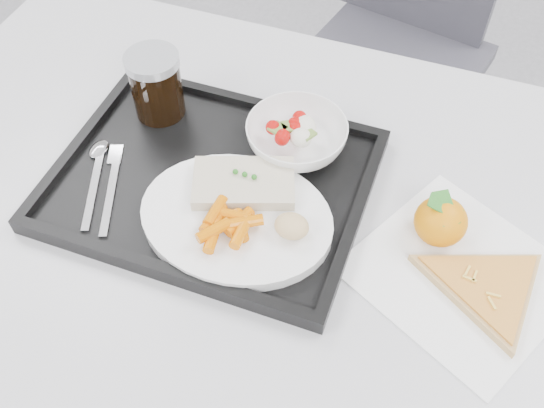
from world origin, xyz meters
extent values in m
cube|color=silver|center=(0.00, 0.30, 0.73)|extent=(1.20, 0.80, 0.03)
cylinder|color=#47474C|center=(-0.54, 0.64, 0.36)|extent=(0.04, 0.04, 0.72)
cube|color=#35343C|center=(0.07, 1.03, 0.45)|extent=(0.50, 0.50, 0.04)
cylinder|color=#47474C|center=(-0.11, 0.85, 0.21)|extent=(0.03, 0.03, 0.43)
cylinder|color=#47474C|center=(0.25, 0.85, 0.21)|extent=(0.03, 0.03, 0.43)
cylinder|color=#47474C|center=(-0.11, 1.21, 0.21)|extent=(0.03, 0.03, 0.43)
cylinder|color=#47474C|center=(0.25, 1.21, 0.21)|extent=(0.03, 0.03, 0.43)
cube|color=black|center=(-0.06, 0.30, 0.76)|extent=(0.45, 0.35, 0.01)
cube|color=black|center=(-0.06, 0.47, 0.77)|extent=(0.45, 0.02, 0.01)
cube|color=black|center=(-0.06, 0.14, 0.77)|extent=(0.45, 0.02, 0.01)
cube|color=black|center=(0.15, 0.30, 0.77)|extent=(0.02, 0.32, 0.01)
cube|color=black|center=(-0.28, 0.30, 0.77)|extent=(0.02, 0.32, 0.01)
cylinder|color=white|center=(0.00, 0.24, 0.77)|extent=(0.27, 0.27, 0.02)
cube|color=beige|center=(-0.01, 0.29, 0.79)|extent=(0.16, 0.13, 0.02)
sphere|color=#236B1C|center=(-0.02, 0.30, 0.81)|extent=(0.01, 0.01, 0.01)
sphere|color=#236B1C|center=(-0.01, 0.30, 0.81)|extent=(0.01, 0.01, 0.01)
sphere|color=#236B1C|center=(0.01, 0.30, 0.81)|extent=(0.01, 0.01, 0.01)
ellipsoid|color=#DAC587|center=(0.08, 0.24, 0.80)|extent=(0.05, 0.05, 0.03)
imported|color=white|center=(0.03, 0.41, 0.79)|extent=(0.15, 0.15, 0.05)
cylinder|color=black|center=(-0.20, 0.41, 0.81)|extent=(0.08, 0.08, 0.10)
cylinder|color=#A5A8AD|center=(-0.20, 0.41, 0.87)|extent=(0.08, 0.08, 0.01)
cube|color=silver|center=(-0.22, 0.23, 0.77)|extent=(0.07, 0.14, 0.00)
ellipsoid|color=silver|center=(-0.25, 0.30, 0.77)|extent=(0.04, 0.05, 0.01)
cube|color=silver|center=(-0.19, 0.23, 0.77)|extent=(0.07, 0.14, 0.00)
cube|color=silver|center=(-0.22, 0.30, 0.77)|extent=(0.03, 0.04, 0.00)
cube|color=white|center=(0.31, 0.28, 0.75)|extent=(0.33, 0.33, 0.00)
ellipsoid|color=#DD4F00|center=(0.26, 0.33, 0.79)|extent=(0.08, 0.08, 0.07)
cube|color=#236B1C|center=(0.26, 0.33, 0.81)|extent=(0.04, 0.05, 0.02)
cube|color=#236B1C|center=(0.26, 0.33, 0.81)|extent=(0.05, 0.02, 0.02)
cylinder|color=tan|center=(0.34, 0.26, 0.76)|extent=(0.23, 0.23, 0.01)
cylinder|color=#A7220D|center=(0.34, 0.26, 0.77)|extent=(0.21, 0.21, 0.00)
cube|color=#EABC47|center=(0.32, 0.27, 0.77)|extent=(0.01, 0.02, 0.00)
cube|color=#EABC47|center=(0.31, 0.27, 0.77)|extent=(0.01, 0.02, 0.00)
cube|color=#EABC47|center=(0.35, 0.23, 0.77)|extent=(0.01, 0.02, 0.00)
cube|color=#EABC47|center=(0.32, 0.26, 0.77)|extent=(0.02, 0.00, 0.00)
cube|color=#EABC47|center=(0.35, 0.25, 0.77)|extent=(0.02, 0.00, 0.00)
cylinder|color=#D86802|center=(-0.02, 0.23, 0.80)|extent=(0.02, 0.05, 0.02)
cylinder|color=#D86802|center=(0.01, 0.23, 0.79)|extent=(0.03, 0.05, 0.02)
cylinder|color=#D86802|center=(-0.02, 0.22, 0.79)|extent=(0.02, 0.05, 0.02)
cylinder|color=#D86802|center=(0.02, 0.21, 0.80)|extent=(0.02, 0.05, 0.02)
cylinder|color=#D86802|center=(0.00, 0.23, 0.79)|extent=(0.05, 0.02, 0.02)
cylinder|color=#D86802|center=(-0.02, 0.23, 0.79)|extent=(0.02, 0.05, 0.02)
cylinder|color=#D86802|center=(-0.01, 0.20, 0.80)|extent=(0.04, 0.05, 0.02)
cylinder|color=#D86802|center=(0.02, 0.23, 0.80)|extent=(0.05, 0.04, 0.02)
cylinder|color=#D86802|center=(-0.01, 0.19, 0.79)|extent=(0.02, 0.05, 0.02)
cylinder|color=#D86802|center=(0.01, 0.22, 0.79)|extent=(0.04, 0.05, 0.02)
sphere|color=#A90A06|center=(0.00, 0.40, 0.80)|extent=(0.02, 0.02, 0.02)
sphere|color=#A90A06|center=(0.02, 0.39, 0.80)|extent=(0.02, 0.02, 0.02)
sphere|color=#A90A06|center=(0.02, 0.39, 0.80)|extent=(0.02, 0.02, 0.02)
sphere|color=#A90A06|center=(0.02, 0.42, 0.80)|extent=(0.02, 0.02, 0.02)
sphere|color=#A90A06|center=(0.03, 0.44, 0.80)|extent=(0.02, 0.02, 0.02)
sphere|color=#A90A06|center=(0.03, 0.41, 0.80)|extent=(0.02, 0.02, 0.02)
ellipsoid|color=silver|center=(0.04, 0.40, 0.80)|extent=(0.03, 0.03, 0.03)
ellipsoid|color=silver|center=(0.04, 0.42, 0.80)|extent=(0.03, 0.03, 0.03)
ellipsoid|color=silver|center=(0.04, 0.43, 0.80)|extent=(0.03, 0.03, 0.03)
cube|color=olive|center=(0.05, 0.40, 0.80)|extent=(0.03, 0.03, 0.00)
cube|color=olive|center=(0.02, 0.41, 0.80)|extent=(0.03, 0.03, 0.00)
cube|color=olive|center=(0.00, 0.40, 0.80)|extent=(0.03, 0.03, 0.00)
camera|label=1|loc=(0.22, -0.21, 1.44)|focal=40.00mm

